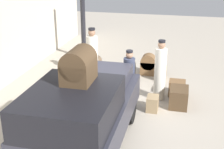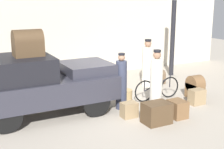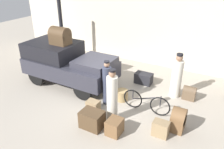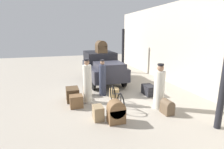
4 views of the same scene
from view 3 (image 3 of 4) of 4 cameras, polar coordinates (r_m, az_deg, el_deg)
The scene contains 17 objects.
ground_plane at distance 8.55m, azimuth -1.83°, elevation -5.95°, with size 30.00×30.00×0.00m, color #A89E8E.
station_building_facade at distance 11.18m, azimuth 9.06°, elevation 13.99°, with size 16.00×0.15×4.50m.
canopy_pillar_left at distance 11.95m, azimuth -13.00°, elevation 11.08°, with size 0.19×0.19×3.14m.
truck at distance 9.41m, azimuth -11.72°, elevation 3.22°, with size 3.90×1.84×1.72m.
bicycle at distance 7.68m, azimuth 8.87°, elevation -7.17°, with size 1.70×0.04×0.75m.
wicker_basket at distance 8.31m, azimuth 2.60°, elevation -5.39°, with size 0.46×0.46×0.40m.
porter_with_bicycle at distance 8.62m, azimuth 16.52°, elevation -0.74°, with size 0.40×0.40×1.76m.
porter_lifting_near_truck at distance 7.84m, azimuth -1.31°, elevation -2.57°, with size 0.32×0.32×1.68m.
conductor_in_dark_uniform at distance 6.90m, azimuth 0.05°, elevation -6.15°, with size 0.35×0.35×1.85m.
trunk_wicker_pale at distance 6.75m, azimuth 0.65°, elevation -13.47°, with size 0.43×0.50×0.49m.
trunk_umber_medium at distance 6.84m, azimuth 12.58°, elevation -13.63°, with size 0.47×0.33×0.48m.
suitcase_small_leather at distance 8.82m, azimuth 19.54°, elevation -4.51°, with size 0.47×0.33×0.53m.
trunk_large_brown at distance 6.98m, azimuth -5.23°, elevation -11.61°, with size 0.71×0.52×0.57m.
suitcase_tan_flat at distance 7.68m, azimuth -4.93°, elevation -8.26°, with size 0.44×0.32×0.43m.
suitcase_black_upright at distance 9.56m, azimuth 8.25°, elevation -0.98°, with size 0.73×0.45×0.46m.
trunk_barrel_dark at distance 7.10m, azimuth 16.94°, elevation -11.14°, with size 0.40×0.55×0.77m.
trunk_on_truck_roof at distance 9.20m, azimuth -13.43°, elevation 9.74°, with size 0.76×0.57×0.71m.
Camera 3 is at (3.76, -6.20, 4.54)m, focal length 35.00 mm.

